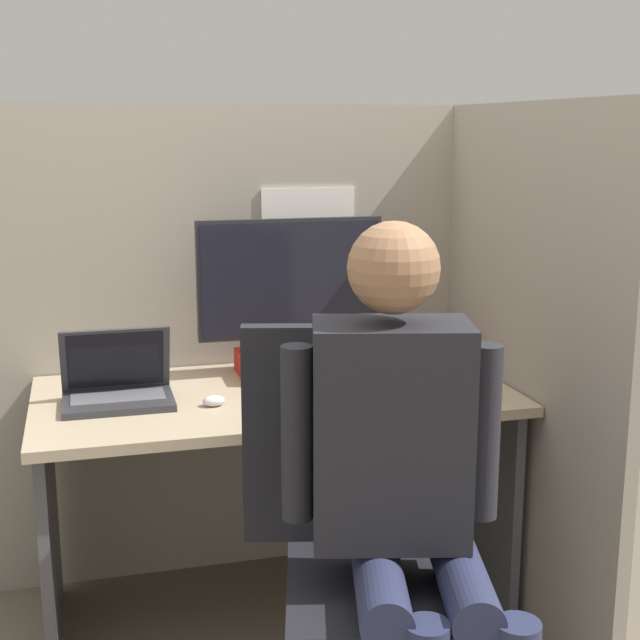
{
  "coord_description": "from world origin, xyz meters",
  "views": [
    {
      "loc": [
        -0.53,
        -2.16,
        1.5
      ],
      "look_at": [
        0.1,
        0.18,
        0.98
      ],
      "focal_mm": 50.0,
      "sensor_mm": 36.0,
      "label": 1
    }
  ],
  "objects": [
    {
      "name": "cubicle_panel_right",
      "position": [
        0.73,
        0.28,
        0.79
      ],
      "size": [
        0.04,
        1.35,
        1.58
      ],
      "color": "gray",
      "rests_on": "ground"
    },
    {
      "name": "paper_box",
      "position": [
        0.09,
        0.53,
        0.76
      ],
      "size": [
        0.33,
        0.23,
        0.07
      ],
      "color": "red",
      "rests_on": "desk"
    },
    {
      "name": "laptop",
      "position": [
        -0.46,
        0.35,
        0.77
      ],
      "size": [
        0.31,
        0.22,
        0.22
      ],
      "color": "#2D2D33",
      "rests_on": "desk"
    },
    {
      "name": "carrot_toy",
      "position": [
        0.32,
        0.15,
        0.75
      ],
      "size": [
        0.04,
        0.13,
        0.04
      ],
      "color": "orange",
      "rests_on": "desk"
    },
    {
      "name": "desk",
      "position": [
        0.0,
        0.35,
        0.55
      ],
      "size": [
        1.41,
        0.7,
        0.73
      ],
      "color": "tan",
      "rests_on": "ground"
    },
    {
      "name": "mouse",
      "position": [
        -0.2,
        0.25,
        0.74
      ],
      "size": [
        0.06,
        0.04,
        0.03
      ],
      "color": "silver",
      "rests_on": "desk"
    },
    {
      "name": "office_chair",
      "position": [
        0.07,
        -0.31,
        0.54
      ],
      "size": [
        0.56,
        0.61,
        1.04
      ],
      "color": "black",
      "rests_on": "ground"
    },
    {
      "name": "monitor",
      "position": [
        0.09,
        0.53,
        1.02
      ],
      "size": [
        0.59,
        0.22,
        0.43
      ],
      "color": "#232328",
      "rests_on": "paper_box"
    },
    {
      "name": "coffee_mug",
      "position": [
        0.48,
        0.54,
        0.78
      ],
      "size": [
        0.09,
        0.09,
        0.11
      ],
      "color": "#A3332D",
      "rests_on": "desk"
    },
    {
      "name": "cubicle_panel_back",
      "position": [
        0.0,
        0.73,
        0.79
      ],
      "size": [
        1.91,
        0.05,
        1.58
      ],
      "color": "gray",
      "rests_on": "ground"
    },
    {
      "name": "person",
      "position": [
        0.11,
        -0.48,
        0.77
      ],
      "size": [
        0.47,
        0.5,
        1.31
      ],
      "color": "#282D4C",
      "rests_on": "ground"
    },
    {
      "name": "stapler",
      "position": [
        0.62,
        0.41,
        0.76
      ],
      "size": [
        0.05,
        0.13,
        0.06
      ],
      "color": "#A31919",
      "rests_on": "desk"
    }
  ]
}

